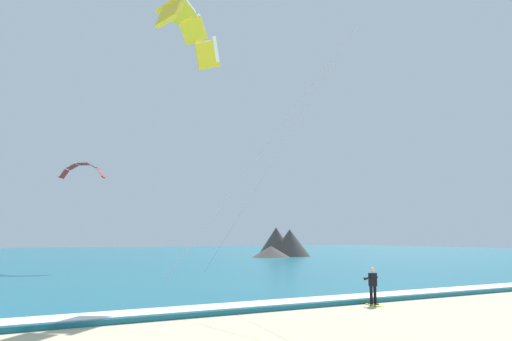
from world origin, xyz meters
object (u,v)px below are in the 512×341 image
at_px(kite_primary, 187,24).
at_px(kite_distant, 83,169).
at_px(kitesurfer, 373,284).
at_px(surfboard, 373,305).

height_order(kite_primary, kite_distant, kite_primary).
distance_m(kitesurfer, kite_distant, 31.27).
height_order(surfboard, kitesurfer, kitesurfer).
bearing_deg(surfboard, kite_distant, 104.56).
distance_m(surfboard, kitesurfer, 0.91).
relative_size(surfboard, kitesurfer, 0.86).
xyz_separation_m(surfboard, kitesurfer, (0.00, 0.02, 0.91)).
xyz_separation_m(surfboard, kite_distant, (-7.59, 29.22, 9.11)).
bearing_deg(kitesurfer, kite_distant, 104.57).
relative_size(surfboard, kite_primary, 0.10).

